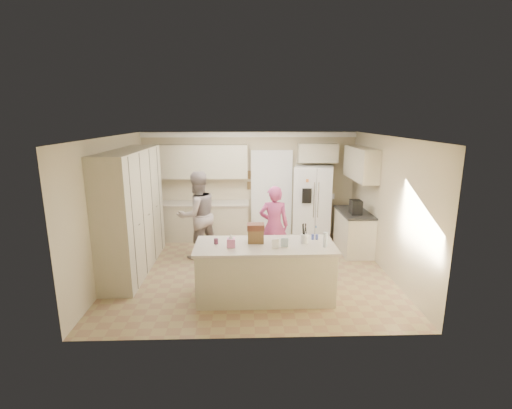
{
  "coord_description": "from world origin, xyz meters",
  "views": [
    {
      "loc": [
        -0.14,
        -6.81,
        2.95
      ],
      "look_at": [
        0.1,
        0.35,
        1.25
      ],
      "focal_mm": 26.0,
      "sensor_mm": 36.0,
      "label": 1
    }
  ],
  "objects_px": {
    "teen_boy": "(197,215)",
    "dollhouse_body": "(256,236)",
    "tissue_box": "(231,243)",
    "teen_girl": "(274,225)",
    "island_base": "(265,272)",
    "utensil_crock": "(304,239)",
    "refrigerator": "(313,203)",
    "coffee_maker": "(356,207)"
  },
  "relations": [
    {
      "from": "refrigerator",
      "to": "teen_girl",
      "type": "distance_m",
      "value": 1.97
    },
    {
      "from": "refrigerator",
      "to": "island_base",
      "type": "relative_size",
      "value": 0.82
    },
    {
      "from": "tissue_box",
      "to": "teen_girl",
      "type": "height_order",
      "value": "teen_girl"
    },
    {
      "from": "island_base",
      "to": "teen_boy",
      "type": "bearing_deg",
      "value": 125.28
    },
    {
      "from": "island_base",
      "to": "dollhouse_body",
      "type": "xyz_separation_m",
      "value": [
        -0.15,
        0.1,
        0.6
      ]
    },
    {
      "from": "refrigerator",
      "to": "teen_boy",
      "type": "relative_size",
      "value": 0.97
    },
    {
      "from": "island_base",
      "to": "dollhouse_body",
      "type": "distance_m",
      "value": 0.62
    },
    {
      "from": "teen_boy",
      "to": "island_base",
      "type": "bearing_deg",
      "value": 92.14
    },
    {
      "from": "utensil_crock",
      "to": "teen_girl",
      "type": "relative_size",
      "value": 0.09
    },
    {
      "from": "island_base",
      "to": "tissue_box",
      "type": "bearing_deg",
      "value": -169.7
    },
    {
      "from": "utensil_crock",
      "to": "teen_boy",
      "type": "relative_size",
      "value": 0.08
    },
    {
      "from": "refrigerator",
      "to": "tissue_box",
      "type": "relative_size",
      "value": 12.86
    },
    {
      "from": "teen_boy",
      "to": "teen_girl",
      "type": "distance_m",
      "value": 1.64
    },
    {
      "from": "refrigerator",
      "to": "tissue_box",
      "type": "xyz_separation_m",
      "value": [
        -1.9,
        -3.18,
        0.1
      ]
    },
    {
      "from": "coffee_maker",
      "to": "tissue_box",
      "type": "relative_size",
      "value": 2.14
    },
    {
      "from": "refrigerator",
      "to": "island_base",
      "type": "bearing_deg",
      "value": -100.16
    },
    {
      "from": "island_base",
      "to": "dollhouse_body",
      "type": "height_order",
      "value": "dollhouse_body"
    },
    {
      "from": "refrigerator",
      "to": "tissue_box",
      "type": "height_order",
      "value": "refrigerator"
    },
    {
      "from": "dollhouse_body",
      "to": "coffee_maker",
      "type": "bearing_deg",
      "value": 39.29
    },
    {
      "from": "teen_girl",
      "to": "dollhouse_body",
      "type": "bearing_deg",
      "value": 75.55
    },
    {
      "from": "coffee_maker",
      "to": "teen_boy",
      "type": "distance_m",
      "value": 3.38
    },
    {
      "from": "island_base",
      "to": "utensil_crock",
      "type": "relative_size",
      "value": 14.67
    },
    {
      "from": "island_base",
      "to": "tissue_box",
      "type": "relative_size",
      "value": 15.71
    },
    {
      "from": "island_base",
      "to": "tissue_box",
      "type": "height_order",
      "value": "tissue_box"
    },
    {
      "from": "coffee_maker",
      "to": "tissue_box",
      "type": "distance_m",
      "value": 3.28
    },
    {
      "from": "teen_boy",
      "to": "dollhouse_body",
      "type": "bearing_deg",
      "value": 90.39
    },
    {
      "from": "dollhouse_body",
      "to": "teen_boy",
      "type": "relative_size",
      "value": 0.14
    },
    {
      "from": "refrigerator",
      "to": "tissue_box",
      "type": "bearing_deg",
      "value": -107.35
    },
    {
      "from": "island_base",
      "to": "teen_boy",
      "type": "distance_m",
      "value": 2.34
    },
    {
      "from": "utensil_crock",
      "to": "teen_girl",
      "type": "bearing_deg",
      "value": 105.61
    },
    {
      "from": "island_base",
      "to": "utensil_crock",
      "type": "xyz_separation_m",
      "value": [
        0.65,
        0.05,
        0.56
      ]
    },
    {
      "from": "refrigerator",
      "to": "tissue_box",
      "type": "distance_m",
      "value": 3.7
    },
    {
      "from": "dollhouse_body",
      "to": "teen_girl",
      "type": "height_order",
      "value": "teen_girl"
    },
    {
      "from": "coffee_maker",
      "to": "tissue_box",
      "type": "bearing_deg",
      "value": -142.43
    },
    {
      "from": "tissue_box",
      "to": "island_base",
      "type": "bearing_deg",
      "value": 10.3
    },
    {
      "from": "dollhouse_body",
      "to": "utensil_crock",
      "type": "bearing_deg",
      "value": -3.58
    },
    {
      "from": "refrigerator",
      "to": "coffee_maker",
      "type": "bearing_deg",
      "value": -45.73
    },
    {
      "from": "teen_boy",
      "to": "teen_girl",
      "type": "height_order",
      "value": "teen_boy"
    },
    {
      "from": "refrigerator",
      "to": "coffee_maker",
      "type": "xyz_separation_m",
      "value": [
        0.7,
        -1.18,
        0.17
      ]
    },
    {
      "from": "refrigerator",
      "to": "island_base",
      "type": "distance_m",
      "value": 3.39
    },
    {
      "from": "tissue_box",
      "to": "teen_girl",
      "type": "distance_m",
      "value": 1.75
    },
    {
      "from": "utensil_crock",
      "to": "teen_girl",
      "type": "height_order",
      "value": "teen_girl"
    }
  ]
}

